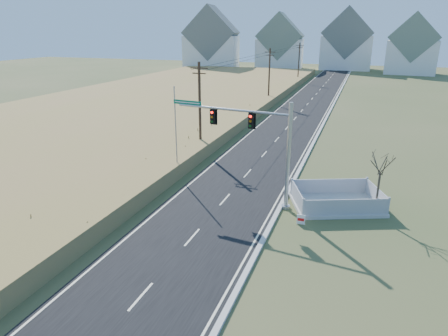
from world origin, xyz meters
TOP-DOWN VIEW (x-y plane):
  - ground at (0.00, 0.00)m, footprint 260.00×260.00m
  - road at (0.00, 50.00)m, footprint 8.00×180.00m
  - curb at (4.15, 50.00)m, footprint 0.30×180.00m
  - reed_marsh at (-24.00, 40.00)m, footprint 38.00×110.00m
  - utility_pole_near at (-6.50, 15.00)m, footprint 1.80×0.26m
  - utility_pole_mid at (-6.50, 45.00)m, footprint 1.80×0.26m
  - utility_pole_far at (-6.50, 75.00)m, footprint 1.80×0.26m
  - condo_nw at (-38.00, 100.00)m, footprint 17.69×13.38m
  - condo_nnw at (-18.00, 108.00)m, footprint 14.93×11.17m
  - condo_n at (2.00, 112.00)m, footprint 15.27×10.20m
  - condo_ne at (20.00, 104.00)m, footprint 14.12×10.51m
  - traffic_signal_mast at (2.63, 4.39)m, footprint 9.35×1.54m
  - fence_enclosure at (7.85, 5.63)m, footprint 7.08×6.04m
  - open_sign at (5.91, 2.00)m, footprint 0.54×0.09m
  - flagpole at (-5.47, 7.38)m, footprint 0.35×0.35m
  - bare_tree at (10.43, 4.83)m, footprint 1.79×1.79m

SIDE VIEW (x-z plane):
  - ground at x=0.00m, z-range 0.00..0.00m
  - road at x=0.00m, z-range 0.00..0.06m
  - curb at x=4.15m, z-range 0.00..0.18m
  - fence_enclosure at x=7.85m, z-range -0.41..0.96m
  - open_sign at x=5.91m, z-range 0.02..0.68m
  - reed_marsh at x=-24.00m, z-range 0.00..1.30m
  - flagpole at x=-5.47m, z-range -0.78..6.91m
  - bare_tree at x=10.43m, z-range 1.45..6.18m
  - traffic_signal_mast at x=2.63m, z-range 0.83..8.33m
  - utility_pole_near at x=-6.50m, z-range 0.18..9.18m
  - utility_pole_mid at x=-6.50m, z-range 0.18..9.18m
  - utility_pole_far at x=-6.50m, z-range 0.18..9.18m
  - condo_ne at x=20.00m, z-range -1.42..15.10m
  - condo_nnw at x=-18.00m, z-range -1.58..15.45m
  - condo_n at x=2.00m, z-range -1.66..16.88m
  - condo_nw at x=-38.00m, z-range -1.82..17.23m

